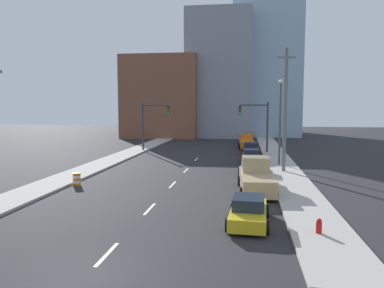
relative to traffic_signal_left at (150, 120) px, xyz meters
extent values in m
plane|color=#262628|center=(6.93, -35.70, -4.08)|extent=(200.00, 200.00, 0.00)
cube|color=#ADA89E|center=(-1.90, 8.86, -3.99)|extent=(2.91, 89.11, 0.17)
cube|color=#ADA89E|center=(15.76, 8.86, -3.99)|extent=(2.91, 89.11, 0.17)
cube|color=beige|center=(6.93, -33.70, -4.07)|extent=(0.16, 2.40, 0.01)
cube|color=beige|center=(6.93, -27.08, -4.07)|extent=(0.16, 2.40, 0.01)
cube|color=beige|center=(6.93, -20.37, -4.07)|extent=(0.16, 2.40, 0.01)
cube|color=beige|center=(6.93, -14.10, -4.07)|extent=(0.16, 2.40, 0.01)
cube|color=beige|center=(6.93, -6.71, -4.07)|extent=(0.16, 2.40, 0.01)
cube|color=brown|center=(-3.46, 25.59, 3.49)|extent=(14.00, 16.00, 15.12)
cube|color=gray|center=(7.20, 29.59, 7.66)|extent=(12.00, 20.00, 23.48)
cube|color=#99B7CC|center=(16.12, 33.59, 9.55)|extent=(13.00, 20.00, 27.26)
cylinder|color=#38383D|center=(-1.00, 0.00, -0.89)|extent=(0.24, 0.24, 6.38)
cylinder|color=#38383D|center=(0.71, 0.00, 1.90)|extent=(3.42, 0.16, 0.16)
cube|color=#194C1E|center=(2.42, 0.00, 1.27)|extent=(0.34, 0.32, 1.10)
cylinder|color=#4C0C0C|center=(2.42, -0.17, 1.61)|extent=(0.22, 0.04, 0.22)
cylinder|color=#593F0C|center=(2.42, -0.17, 1.27)|extent=(0.22, 0.04, 0.22)
cylinder|color=#26E53F|center=(2.42, -0.17, 0.93)|extent=(0.22, 0.04, 0.22)
cylinder|color=#38383D|center=(14.95, 0.00, -0.89)|extent=(0.24, 0.24, 6.38)
cylinder|color=#38383D|center=(13.24, 0.00, 1.90)|extent=(3.42, 0.16, 0.16)
cube|color=#194C1E|center=(11.53, 0.00, 1.27)|extent=(0.34, 0.32, 1.10)
cylinder|color=#4C0C0C|center=(11.53, -0.17, 1.61)|extent=(0.22, 0.04, 0.22)
cylinder|color=#593F0C|center=(11.53, -0.17, 1.27)|extent=(0.22, 0.04, 0.22)
cylinder|color=#26E53F|center=(11.53, -0.17, 0.93)|extent=(0.22, 0.04, 0.22)
cylinder|color=slate|center=(15.61, -14.09, 1.30)|extent=(0.32, 0.32, 10.75)
cube|color=slate|center=(15.61, -14.09, 5.88)|extent=(1.60, 0.14, 0.14)
cylinder|color=orange|center=(0.03, -21.71, -3.98)|extent=(0.56, 0.56, 0.19)
cylinder|color=white|center=(0.03, -21.71, -3.79)|extent=(0.56, 0.56, 0.19)
cylinder|color=orange|center=(0.03, -21.71, -3.60)|extent=(0.56, 0.56, 0.19)
cylinder|color=white|center=(0.03, -21.71, -3.41)|extent=(0.56, 0.56, 0.19)
cylinder|color=orange|center=(0.03, -21.71, -3.22)|extent=(0.56, 0.56, 0.19)
cylinder|color=#4C4C51|center=(15.54, -10.40, -0.11)|extent=(0.20, 0.20, 7.94)
sphere|color=white|center=(15.54, -10.40, 4.08)|extent=(0.44, 0.44, 0.44)
cylinder|color=red|center=(15.55, -30.45, -3.75)|extent=(0.26, 0.26, 0.65)
sphere|color=red|center=(15.55, -30.45, -3.36)|extent=(0.23, 0.23, 0.23)
cube|color=gold|center=(12.46, -29.02, -3.59)|extent=(1.94, 4.40, 0.62)
cube|color=#1E2838|center=(12.46, -29.02, -2.99)|extent=(1.61, 2.02, 0.58)
cylinder|color=black|center=(11.64, -27.64, -3.76)|extent=(0.25, 0.64, 0.63)
cylinder|color=black|center=(13.42, -27.73, -3.76)|extent=(0.25, 0.64, 0.63)
cylinder|color=black|center=(11.50, -30.31, -3.76)|extent=(0.25, 0.64, 0.63)
cylinder|color=black|center=(13.28, -30.40, -3.76)|extent=(0.25, 0.64, 0.63)
cube|color=tan|center=(13.04, -21.77, -3.35)|extent=(2.44, 6.34, 1.06)
cube|color=tan|center=(12.99, -20.83, -2.31)|extent=(1.94, 1.97, 1.02)
cylinder|color=black|center=(11.85, -19.90, -3.73)|extent=(0.26, 0.70, 0.69)
cylinder|color=black|center=(14.01, -19.78, -3.73)|extent=(0.26, 0.70, 0.69)
cylinder|color=black|center=(12.07, -23.75, -3.73)|extent=(0.26, 0.70, 0.69)
cylinder|color=black|center=(14.22, -23.63, -3.73)|extent=(0.26, 0.70, 0.69)
cube|color=#141E47|center=(12.84, -14.85, -3.54)|extent=(2.01, 4.68, 0.68)
cube|color=#1E2838|center=(12.84, -14.85, -2.88)|extent=(1.72, 2.13, 0.63)
cylinder|color=black|center=(11.89, -13.38, -3.73)|extent=(0.24, 0.70, 0.70)
cylinder|color=black|center=(13.85, -13.43, -3.73)|extent=(0.24, 0.70, 0.70)
cylinder|color=black|center=(11.82, -16.26, -3.73)|extent=(0.24, 0.70, 0.70)
cylinder|color=black|center=(13.78, -16.31, -3.73)|extent=(0.24, 0.70, 0.70)
cube|color=brown|center=(12.90, -8.60, -3.56)|extent=(1.86, 4.53, 0.65)
cube|color=#1E2838|center=(12.90, -8.60, -2.93)|extent=(1.59, 2.06, 0.61)
cylinder|color=black|center=(11.96, -7.23, -3.74)|extent=(0.24, 0.68, 0.67)
cylinder|color=black|center=(13.77, -7.18, -3.74)|extent=(0.24, 0.68, 0.67)
cylinder|color=black|center=(12.04, -10.01, -3.74)|extent=(0.24, 0.68, 0.67)
cylinder|color=black|center=(13.85, -9.96, -3.74)|extent=(0.24, 0.68, 0.67)
cube|color=red|center=(12.95, -2.16, -3.54)|extent=(1.95, 4.60, 0.70)
cube|color=#1E2838|center=(12.95, -2.16, -2.87)|extent=(1.65, 2.10, 0.64)
cylinder|color=black|center=(12.06, -0.72, -3.73)|extent=(0.24, 0.70, 0.69)
cylinder|color=black|center=(13.93, -0.78, -3.73)|extent=(0.24, 0.70, 0.69)
cylinder|color=black|center=(11.97, -3.53, -3.73)|extent=(0.24, 0.70, 0.69)
cylinder|color=black|center=(13.84, -3.60, -3.73)|extent=(0.24, 0.70, 0.69)
cube|color=orange|center=(12.44, 4.72, -3.41)|extent=(2.18, 5.43, 0.93)
cube|color=orange|center=(12.40, 5.52, -2.49)|extent=(1.76, 1.69, 0.92)
cylinder|color=black|center=(11.37, 6.32, -3.72)|extent=(0.26, 0.72, 0.71)
cylinder|color=black|center=(13.34, 6.42, -3.72)|extent=(0.26, 0.72, 0.71)
cylinder|color=black|center=(11.54, 3.01, -3.72)|extent=(0.26, 0.72, 0.71)
cylinder|color=black|center=(13.52, 3.11, -3.72)|extent=(0.26, 0.72, 0.71)
cube|color=black|center=(12.79, 10.55, -3.58)|extent=(1.95, 4.58, 0.66)
cube|color=#1E2838|center=(12.79, 10.55, -2.96)|extent=(1.61, 2.10, 0.60)
cylinder|color=black|center=(11.98, 11.99, -3.77)|extent=(0.25, 0.61, 0.60)
cylinder|color=black|center=(13.75, 11.90, -3.77)|extent=(0.25, 0.61, 0.60)
cylinder|color=black|center=(11.83, 9.20, -3.77)|extent=(0.25, 0.61, 0.60)
cylinder|color=black|center=(13.61, 9.11, -3.77)|extent=(0.25, 0.61, 0.60)
cube|color=silver|center=(12.69, 15.76, -3.56)|extent=(1.88, 4.70, 0.68)
cube|color=#1E2838|center=(12.69, 15.76, -2.91)|extent=(1.62, 2.13, 0.62)
cylinder|color=black|center=(11.73, 17.19, -3.76)|extent=(0.23, 0.64, 0.64)
cylinder|color=black|center=(13.59, 17.23, -3.76)|extent=(0.23, 0.64, 0.64)
cylinder|color=black|center=(11.79, 14.30, -3.76)|extent=(0.23, 0.64, 0.64)
cylinder|color=black|center=(13.64, 14.33, -3.76)|extent=(0.23, 0.64, 0.64)
camera|label=1|loc=(12.25, -47.27, 1.70)|focal=35.00mm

